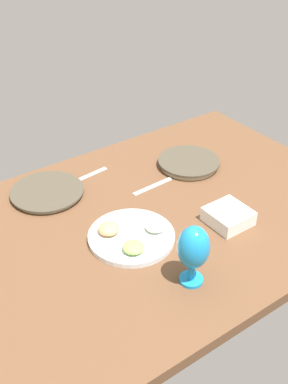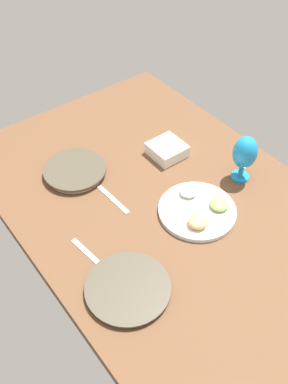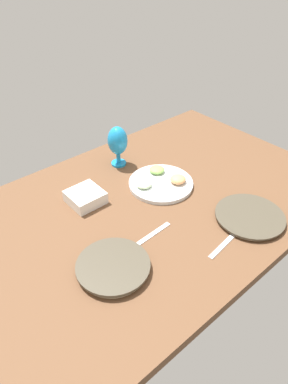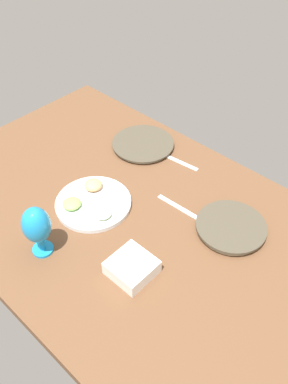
{
  "view_description": "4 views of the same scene",
  "coord_description": "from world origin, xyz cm",
  "px_view_note": "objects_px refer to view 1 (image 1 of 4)",
  "views": [
    {
      "loc": [
        -76.87,
        -106.79,
        100.98
      ],
      "look_at": [
        2.84,
        5.17,
        7.26
      ],
      "focal_mm": 44.77,
      "sensor_mm": 36.0,
      "label": 1
    },
    {
      "loc": [
        -81.93,
        73.28,
        118.17
      ],
      "look_at": [
        4.29,
        7.48,
        7.26
      ],
      "focal_mm": 40.39,
      "sensor_mm": 36.0,
      "label": 2
    },
    {
      "loc": [
        77.28,
        83.33,
        91.43
      ],
      "look_at": [
        5.07,
        0.14,
        7.26
      ],
      "focal_mm": 32.48,
      "sensor_mm": 36.0,
      "label": 3
    },
    {
      "loc": [
        76.68,
        -71.17,
        109.6
      ],
      "look_at": [
        4.17,
        6.65,
        7.26
      ],
      "focal_mm": 37.98,
      "sensor_mm": 36.0,
      "label": 4
    }
  ],
  "objects_px": {
    "hurricane_glass_blue": "(193,249)",
    "dinner_plate_right": "(189,163)",
    "fruit_platter": "(131,236)",
    "square_bowl_white": "(228,216)",
    "dinner_plate_left": "(47,192)"
  },
  "relations": [
    {
      "from": "dinner_plate_left",
      "to": "fruit_platter",
      "type": "height_order",
      "value": "fruit_platter"
    },
    {
      "from": "dinner_plate_left",
      "to": "dinner_plate_right",
      "type": "relative_size",
      "value": 1.09
    },
    {
      "from": "square_bowl_white",
      "to": "fruit_platter",
      "type": "bearing_deg",
      "value": 159.94
    },
    {
      "from": "dinner_plate_right",
      "to": "square_bowl_white",
      "type": "distance_m",
      "value": 0.39
    },
    {
      "from": "dinner_plate_right",
      "to": "fruit_platter",
      "type": "distance_m",
      "value": 0.52
    },
    {
      "from": "dinner_plate_left",
      "to": "square_bowl_white",
      "type": "xyz_separation_m",
      "value": [
        0.43,
        -0.51,
        0.02
      ]
    },
    {
      "from": "fruit_platter",
      "to": "hurricane_glass_blue",
      "type": "height_order",
      "value": "hurricane_glass_blue"
    },
    {
      "from": "dinner_plate_right",
      "to": "fruit_platter",
      "type": "relative_size",
      "value": 0.88
    },
    {
      "from": "dinner_plate_right",
      "to": "square_bowl_white",
      "type": "height_order",
      "value": "square_bowl_white"
    },
    {
      "from": "dinner_plate_left",
      "to": "hurricane_glass_blue",
      "type": "xyz_separation_m",
      "value": [
        0.15,
        -0.65,
        0.11
      ]
    },
    {
      "from": "dinner_plate_right",
      "to": "square_bowl_white",
      "type": "relative_size",
      "value": 1.84
    },
    {
      "from": "hurricane_glass_blue",
      "to": "dinner_plate_right",
      "type": "bearing_deg",
      "value": 50.77
    },
    {
      "from": "dinner_plate_left",
      "to": "hurricane_glass_blue",
      "type": "relative_size",
      "value": 1.37
    },
    {
      "from": "dinner_plate_left",
      "to": "square_bowl_white",
      "type": "distance_m",
      "value": 0.67
    },
    {
      "from": "fruit_platter",
      "to": "square_bowl_white",
      "type": "distance_m",
      "value": 0.34
    }
  ]
}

